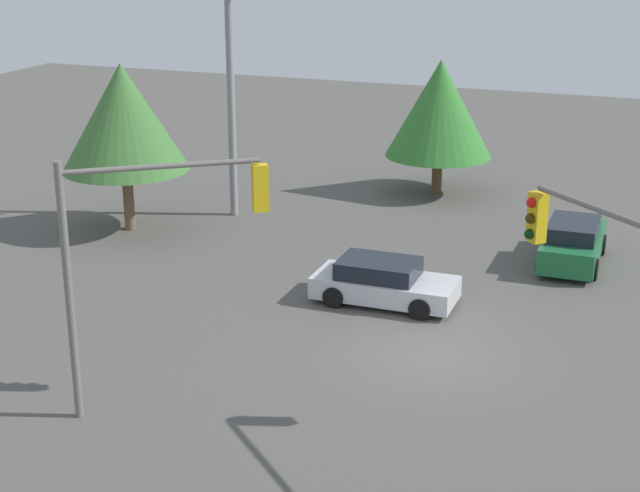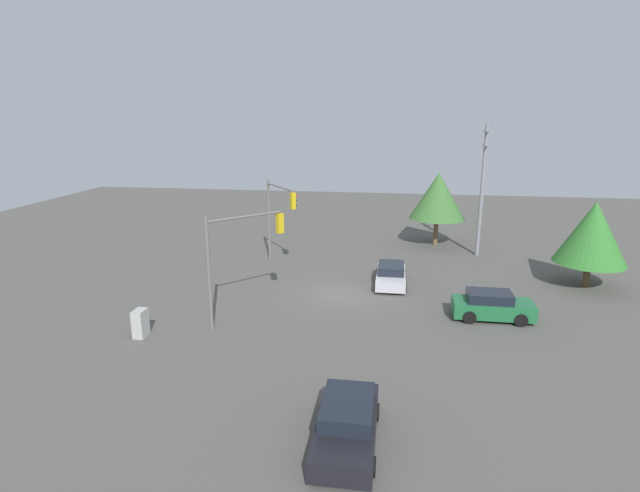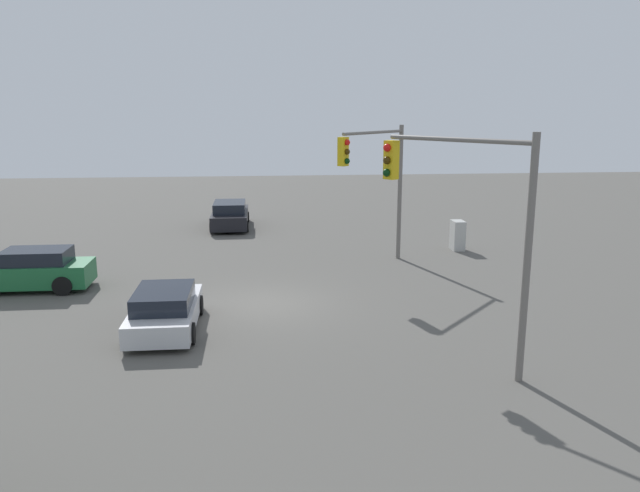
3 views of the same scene
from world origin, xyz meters
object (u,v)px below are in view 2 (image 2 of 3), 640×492
object	(u,v)px
sedan_dark	(347,423)
traffic_signal_cross	(240,246)
sedan_green	(492,306)
sedan_silver	(391,275)
electrical_cabinet	(140,323)
traffic_signal_main	(279,209)

from	to	relation	value
sedan_dark	traffic_signal_cross	size ratio (longest dim) A/B	0.80
sedan_green	traffic_signal_cross	distance (m)	13.41
sedan_silver	traffic_signal_cross	bearing A→B (deg)	41.87
traffic_signal_cross	electrical_cabinet	bearing A→B (deg)	164.92
sedan_silver	sedan_dark	size ratio (longest dim) A/B	0.90
sedan_green	sedan_silver	distance (m)	7.10
traffic_signal_main	traffic_signal_cross	size ratio (longest dim) A/B	1.03
sedan_silver	traffic_signal_cross	xyz separation A→B (m)	(-6.77, 7.56, 3.35)
sedan_dark	sedan_green	bearing A→B (deg)	-120.02
traffic_signal_cross	electrical_cabinet	xyz separation A→B (m)	(-2.70, 4.29, -3.29)
sedan_silver	sedan_dark	xyz separation A→B (m)	(-16.01, 1.23, 0.07)
sedan_silver	traffic_signal_main	distance (m)	9.08
sedan_green	sedan_dark	world-z (taller)	sedan_green
sedan_green	sedan_silver	bearing A→B (deg)	-131.75
traffic_signal_main	sedan_dark	bearing A→B (deg)	-16.76
sedan_silver	electrical_cabinet	size ratio (longest dim) A/B	3.03
sedan_green	sedan_silver	size ratio (longest dim) A/B	0.99
traffic_signal_cross	sedan_green	bearing A→B (deg)	-38.19
sedan_green	traffic_signal_cross	world-z (taller)	traffic_signal_cross
sedan_silver	traffic_signal_main	world-z (taller)	traffic_signal_main
traffic_signal_main	electrical_cabinet	world-z (taller)	traffic_signal_main
sedan_green	traffic_signal_main	world-z (taller)	traffic_signal_main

